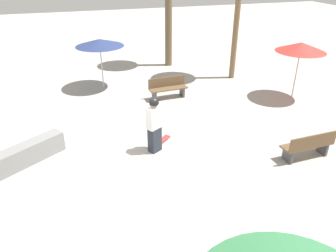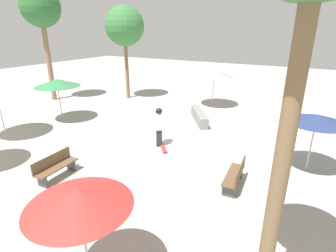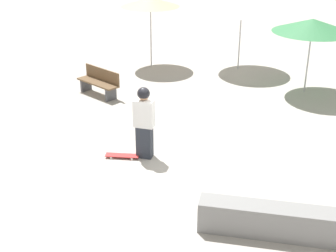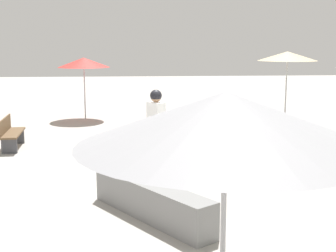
{
  "view_description": "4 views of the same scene",
  "coord_description": "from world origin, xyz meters",
  "px_view_note": "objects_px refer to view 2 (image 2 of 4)",
  "views": [
    {
      "loc": [
        -7.9,
        1.45,
        5.3
      ],
      "look_at": [
        0.53,
        -1.16,
        0.7
      ],
      "focal_mm": 35.0,
      "sensor_mm": 36.0,
      "label": 1
    },
    {
      "loc": [
        6.03,
        -9.91,
        4.94
      ],
      "look_at": [
        0.76,
        -0.58,
        0.96
      ],
      "focal_mm": 28.0,
      "sensor_mm": 36.0,
      "label": 2
    },
    {
      "loc": [
        6.81,
        6.79,
        5.29
      ],
      "look_at": [
        0.13,
        -0.15,
        0.9
      ],
      "focal_mm": 50.0,
      "sensor_mm": 36.0,
      "label": 3
    },
    {
      "loc": [
        0.96,
        10.55,
        2.86
      ],
      "look_at": [
        0.11,
        -0.23,
        0.93
      ],
      "focal_mm": 50.0,
      "sensor_mm": 36.0,
      "label": 4
    }
  ],
  "objects_px": {
    "concrete_ledge": "(199,116)",
    "skater_main": "(159,125)",
    "palm_tree_left": "(41,9)",
    "shade_umbrella_red": "(79,197)",
    "shade_umbrella_navy": "(317,119)",
    "bench_near": "(55,167)",
    "shade_umbrella_green": "(57,83)",
    "palm_tree_right": "(125,27)",
    "shade_umbrella_grey": "(214,73)",
    "skateboard": "(164,149)",
    "bench_far": "(235,176)"
  },
  "relations": [
    {
      "from": "concrete_ledge",
      "to": "skater_main",
      "type": "bearing_deg",
      "value": -94.35
    },
    {
      "from": "concrete_ledge",
      "to": "palm_tree_left",
      "type": "height_order",
      "value": "palm_tree_left"
    },
    {
      "from": "shade_umbrella_red",
      "to": "shade_umbrella_navy",
      "type": "bearing_deg",
      "value": 64.21
    },
    {
      "from": "bench_near",
      "to": "shade_umbrella_green",
      "type": "bearing_deg",
      "value": -134.11
    },
    {
      "from": "bench_near",
      "to": "palm_tree_right",
      "type": "height_order",
      "value": "palm_tree_right"
    },
    {
      "from": "skater_main",
      "to": "palm_tree_left",
      "type": "relative_size",
      "value": 0.23
    },
    {
      "from": "skater_main",
      "to": "shade_umbrella_red",
      "type": "height_order",
      "value": "shade_umbrella_red"
    },
    {
      "from": "shade_umbrella_grey",
      "to": "shade_umbrella_green",
      "type": "height_order",
      "value": "shade_umbrella_grey"
    },
    {
      "from": "concrete_ledge",
      "to": "shade_umbrella_navy",
      "type": "xyz_separation_m",
      "value": [
        5.63,
        -3.07,
        1.72
      ]
    },
    {
      "from": "skateboard",
      "to": "shade_umbrella_red",
      "type": "relative_size",
      "value": 0.32
    },
    {
      "from": "bench_near",
      "to": "shade_umbrella_navy",
      "type": "bearing_deg",
      "value": 120.07
    },
    {
      "from": "bench_far",
      "to": "palm_tree_left",
      "type": "distance_m",
      "value": 16.72
    },
    {
      "from": "skater_main",
      "to": "shade_umbrella_green",
      "type": "height_order",
      "value": "shade_umbrella_green"
    },
    {
      "from": "skater_main",
      "to": "palm_tree_right",
      "type": "distance_m",
      "value": 9.97
    },
    {
      "from": "shade_umbrella_red",
      "to": "shade_umbrella_navy",
      "type": "xyz_separation_m",
      "value": [
        3.57,
        7.38,
        -0.11
      ]
    },
    {
      "from": "shade_umbrella_red",
      "to": "concrete_ledge",
      "type": "bearing_deg",
      "value": 101.15
    },
    {
      "from": "shade_umbrella_navy",
      "to": "bench_far",
      "type": "bearing_deg",
      "value": -129.8
    },
    {
      "from": "shade_umbrella_navy",
      "to": "palm_tree_left",
      "type": "xyz_separation_m",
      "value": [
        -16.98,
        2.36,
        4.14
      ]
    },
    {
      "from": "shade_umbrella_grey",
      "to": "palm_tree_right",
      "type": "height_order",
      "value": "palm_tree_right"
    },
    {
      "from": "palm_tree_right",
      "to": "shade_umbrella_red",
      "type": "bearing_deg",
      "value": -55.24
    },
    {
      "from": "concrete_ledge",
      "to": "shade_umbrella_grey",
      "type": "distance_m",
      "value": 3.99
    },
    {
      "from": "shade_umbrella_grey",
      "to": "shade_umbrella_navy",
      "type": "relative_size",
      "value": 1.2
    },
    {
      "from": "palm_tree_left",
      "to": "skater_main",
      "type": "bearing_deg",
      "value": -15.94
    },
    {
      "from": "skateboard",
      "to": "shade_umbrella_grey",
      "type": "bearing_deg",
      "value": 144.91
    },
    {
      "from": "bench_far",
      "to": "shade_umbrella_red",
      "type": "relative_size",
      "value": 0.7
    },
    {
      "from": "shade_umbrella_navy",
      "to": "bench_near",
      "type": "bearing_deg",
      "value": -147.16
    },
    {
      "from": "skateboard",
      "to": "bench_near",
      "type": "xyz_separation_m",
      "value": [
        -2.15,
        -3.8,
        0.37
      ]
    },
    {
      "from": "shade_umbrella_red",
      "to": "shade_umbrella_green",
      "type": "relative_size",
      "value": 0.94
    },
    {
      "from": "bench_near",
      "to": "shade_umbrella_green",
      "type": "height_order",
      "value": "shade_umbrella_green"
    },
    {
      "from": "skater_main",
      "to": "shade_umbrella_green",
      "type": "xyz_separation_m",
      "value": [
        -6.7,
        0.24,
        1.22
      ]
    },
    {
      "from": "shade_umbrella_green",
      "to": "bench_far",
      "type": "bearing_deg",
      "value": -9.97
    },
    {
      "from": "skateboard",
      "to": "concrete_ledge",
      "type": "distance_m",
      "value": 4.21
    },
    {
      "from": "bench_near",
      "to": "shade_umbrella_grey",
      "type": "bearing_deg",
      "value": 169.74
    },
    {
      "from": "bench_near",
      "to": "shade_umbrella_navy",
      "type": "xyz_separation_m",
      "value": [
        7.64,
        4.93,
        1.59
      ]
    },
    {
      "from": "concrete_ledge",
      "to": "shade_umbrella_navy",
      "type": "distance_m",
      "value": 6.64
    },
    {
      "from": "skater_main",
      "to": "bench_near",
      "type": "distance_m",
      "value": 4.51
    },
    {
      "from": "shade_umbrella_grey",
      "to": "shade_umbrella_green",
      "type": "bearing_deg",
      "value": -132.46
    },
    {
      "from": "palm_tree_left",
      "to": "palm_tree_right",
      "type": "bearing_deg",
      "value": 34.72
    },
    {
      "from": "skateboard",
      "to": "palm_tree_right",
      "type": "relative_size",
      "value": 0.11
    },
    {
      "from": "bench_far",
      "to": "shade_umbrella_green",
      "type": "height_order",
      "value": "shade_umbrella_green"
    },
    {
      "from": "skateboard",
      "to": "shade_umbrella_red",
      "type": "height_order",
      "value": "shade_umbrella_red"
    },
    {
      "from": "skater_main",
      "to": "skateboard",
      "type": "height_order",
      "value": "skater_main"
    },
    {
      "from": "bench_near",
      "to": "shade_umbrella_grey",
      "type": "relative_size",
      "value": 0.62
    },
    {
      "from": "shade_umbrella_green",
      "to": "shade_umbrella_navy",
      "type": "relative_size",
      "value": 1.13
    },
    {
      "from": "palm_tree_right",
      "to": "bench_near",
      "type": "bearing_deg",
      "value": -65.02
    },
    {
      "from": "skater_main",
      "to": "shade_umbrella_red",
      "type": "relative_size",
      "value": 0.75
    },
    {
      "from": "concrete_ledge",
      "to": "shade_umbrella_red",
      "type": "xyz_separation_m",
      "value": [
        2.06,
        -10.46,
        1.84
      ]
    },
    {
      "from": "skater_main",
      "to": "bench_far",
      "type": "height_order",
      "value": "skater_main"
    },
    {
      "from": "shade_umbrella_green",
      "to": "shade_umbrella_navy",
      "type": "distance_m",
      "value": 12.63
    },
    {
      "from": "shade_umbrella_green",
      "to": "palm_tree_left",
      "type": "height_order",
      "value": "palm_tree_left"
    }
  ]
}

